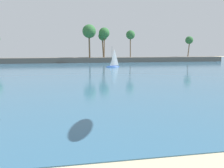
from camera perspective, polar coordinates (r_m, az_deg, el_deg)
The scene contains 3 objects.
sea at distance 65.59m, azimuth -8.46°, elevation 4.47°, with size 220.00×112.16×0.06m, color #33607F.
palm_headland at distance 81.44m, azimuth -9.16°, elevation 7.36°, with size 109.05×6.88×13.11m.
sailboat_near_shore at distance 60.89m, azimuth 0.26°, elevation 4.76°, with size 4.24×2.24×5.89m.
Camera 1 is at (-2.05, -1.43, 5.00)m, focal length 36.60 mm.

